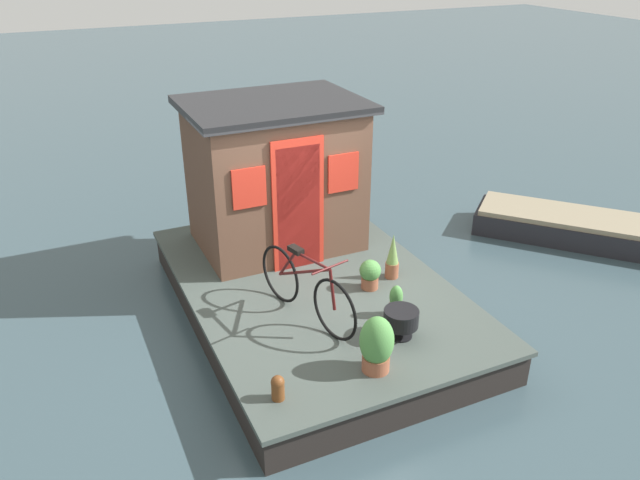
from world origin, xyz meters
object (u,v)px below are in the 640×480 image
(mooring_bollard, at_px, (278,387))
(potted_plant_geranium, at_px, (396,301))
(charcoal_grill, at_px, (401,319))
(bicycle, at_px, (306,288))
(potted_plant_fern, at_px, (377,345))
(potted_plant_mint, at_px, (370,274))
(potted_plant_rosemary, at_px, (393,257))
(houseboat_cabin, at_px, (275,174))
(dinghy_boat, at_px, (578,228))

(mooring_bollard, bearing_deg, potted_plant_geranium, -66.16)
(charcoal_grill, distance_m, mooring_bollard, 1.68)
(bicycle, height_order, potted_plant_fern, bicycle)
(potted_plant_geranium, relative_size, potted_plant_mint, 1.02)
(potted_plant_rosemary, height_order, mooring_bollard, potted_plant_rosemary)
(bicycle, bearing_deg, mooring_bollard, 145.36)
(potted_plant_geranium, relative_size, charcoal_grill, 1.01)
(houseboat_cabin, relative_size, potted_plant_mint, 6.07)
(bicycle, distance_m, potted_plant_fern, 1.23)
(potted_plant_mint, bearing_deg, charcoal_grill, 169.27)
(potted_plant_rosemary, distance_m, potted_plant_mint, 0.43)
(houseboat_cabin, distance_m, potted_plant_fern, 3.31)
(charcoal_grill, bearing_deg, potted_plant_geranium, -23.75)
(potted_plant_mint, height_order, mooring_bollard, potted_plant_mint)
(potted_plant_geranium, bearing_deg, bicycle, 68.11)
(charcoal_grill, xyz_separation_m, mooring_bollard, (-0.40, 1.63, -0.09))
(bicycle, bearing_deg, potted_plant_mint, -74.21)
(potted_plant_rosemary, distance_m, dinghy_boat, 3.94)
(potted_plant_rosemary, bearing_deg, bicycle, 106.28)
(houseboat_cabin, height_order, charcoal_grill, houseboat_cabin)
(houseboat_cabin, bearing_deg, potted_plant_geranium, -166.94)
(potted_plant_rosemary, bearing_deg, mooring_bollard, 125.68)
(potted_plant_fern, distance_m, charcoal_grill, 0.69)
(houseboat_cabin, xyz_separation_m, potted_plant_geranium, (-2.42, -0.56, -0.86))
(potted_plant_geranium, height_order, charcoal_grill, potted_plant_geranium)
(bicycle, distance_m, potted_plant_geranium, 1.08)
(charcoal_grill, distance_m, dinghy_boat, 4.81)
(potted_plant_rosemary, distance_m, potted_plant_fern, 1.98)
(potted_plant_rosemary, height_order, charcoal_grill, potted_plant_rosemary)
(potted_plant_geranium, bearing_deg, dinghy_boat, -72.92)
(mooring_bollard, height_order, dinghy_boat, mooring_bollard)
(bicycle, xyz_separation_m, potted_plant_mint, (0.29, -1.01, -0.19))
(potted_plant_geranium, bearing_deg, houseboat_cabin, 13.06)
(potted_plant_rosemary, xyz_separation_m, charcoal_grill, (-1.20, 0.60, -0.07))
(potted_plant_geranium, bearing_deg, potted_plant_mint, -2.50)
(bicycle, xyz_separation_m, potted_plant_rosemary, (0.41, -1.41, -0.11))
(potted_plant_fern, bearing_deg, charcoal_grill, -53.32)
(potted_plant_mint, bearing_deg, dinghy_boat, -81.49)
(dinghy_boat, bearing_deg, potted_plant_rosemary, 97.54)
(potted_plant_rosemary, bearing_deg, potted_plant_fern, 144.45)
(potted_plant_fern, height_order, charcoal_grill, potted_plant_fern)
(potted_plant_mint, distance_m, potted_plant_fern, 1.67)
(potted_plant_fern, xyz_separation_m, mooring_bollard, (0.01, 1.09, -0.17))
(bicycle, distance_m, potted_plant_rosemary, 1.48)
(potted_plant_rosemary, bearing_deg, dinghy_boat, -82.46)
(potted_plant_geranium, xyz_separation_m, charcoal_grill, (-0.40, 0.17, 0.04))
(potted_plant_mint, bearing_deg, mooring_bollard, 128.85)
(mooring_bollard, bearing_deg, houseboat_cabin, -21.20)
(bicycle, bearing_deg, houseboat_cabin, -11.80)
(houseboat_cabin, bearing_deg, bicycle, 168.20)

